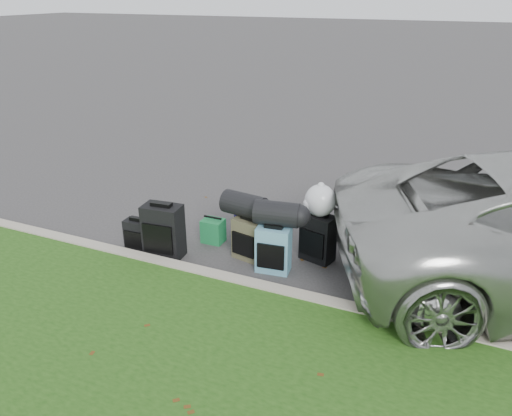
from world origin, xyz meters
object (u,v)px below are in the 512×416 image
at_px(suitcase_large_black_left, 164,231).
at_px(suitcase_olive, 249,239).
at_px(tote_green, 213,231).
at_px(suitcase_small_black, 138,235).
at_px(suitcase_large_black_right, 318,238).
at_px(tote_navy, 247,221).
at_px(suitcase_teal, 273,249).

xyz_separation_m(suitcase_large_black_left, suitcase_olive, (1.08, 0.41, -0.08)).
bearing_deg(tote_green, suitcase_small_black, -143.90).
distance_m(suitcase_large_black_right, tote_green, 1.54).
xyz_separation_m(suitcase_large_black_right, tote_navy, (-1.22, 0.40, -0.16)).
height_order(suitcase_large_black_left, suitcase_large_black_right, suitcase_large_black_left).
bearing_deg(suitcase_large_black_left, suitcase_teal, 3.00).
bearing_deg(suitcase_large_black_right, tote_navy, 177.18).
height_order(suitcase_small_black, suitcase_teal, suitcase_teal).
xyz_separation_m(suitcase_small_black, tote_navy, (1.15, 1.14, -0.05)).
relative_size(suitcase_teal, tote_green, 1.78).
relative_size(tote_green, tote_navy, 1.02).
height_order(suitcase_small_black, suitcase_large_black_left, suitcase_large_black_left).
distance_m(suitcase_large_black_left, tote_navy, 1.37).
bearing_deg(tote_navy, suitcase_large_black_left, -114.79).
relative_size(suitcase_small_black, suitcase_large_black_right, 0.68).
bearing_deg(suitcase_teal, tote_navy, 123.81).
distance_m(suitcase_olive, suitcase_large_black_right, 0.92).
relative_size(suitcase_small_black, suitcase_olive, 0.77).
bearing_deg(suitcase_large_black_right, suitcase_small_black, -147.49).
distance_m(suitcase_large_black_left, suitcase_olive, 1.16).
distance_m(suitcase_small_black, suitcase_large_black_right, 2.49).
distance_m(suitcase_olive, suitcase_teal, 0.46).
relative_size(suitcase_olive, tote_navy, 1.71).
height_order(suitcase_olive, tote_green, suitcase_olive).
height_order(suitcase_teal, suitcase_large_black_right, suitcase_large_black_right).
xyz_separation_m(suitcase_small_black, suitcase_teal, (1.94, 0.23, 0.08)).
bearing_deg(suitcase_teal, suitcase_large_black_right, 42.80).
relative_size(suitcase_olive, suitcase_large_black_right, 0.88).
bearing_deg(suitcase_teal, suitcase_olive, 149.89).
relative_size(suitcase_teal, suitcase_large_black_right, 0.94).
relative_size(suitcase_olive, tote_green, 1.67).
bearing_deg(suitcase_small_black, tote_navy, 41.77).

